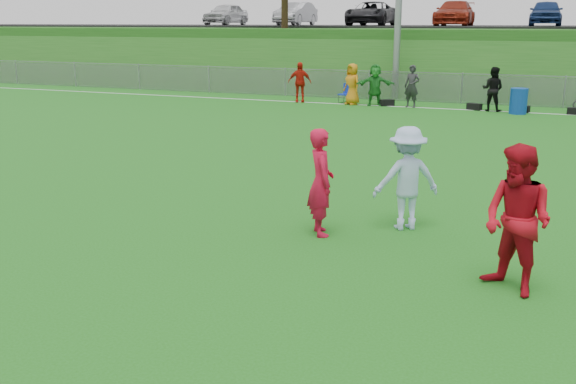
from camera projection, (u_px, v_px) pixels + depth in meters
The scene contains 13 objects.
ground at pixel (293, 266), 9.16m from camera, with size 120.00×120.00×0.00m, color #1E6214.
sideline_far at pixel (455, 109), 25.36m from camera, with size 60.00×0.10×0.01m, color white.
fence at pixel (462, 88), 27.00m from camera, with size 58.00×0.06×1.30m.
berm at pixel (485, 55), 36.68m from camera, with size 120.00×18.00×3.00m, color #205A19.
parking_lot at pixel (490, 27), 38.08m from camera, with size 120.00×12.00×0.10m, color black.
car_row at pixel (469, 13), 37.39m from camera, with size 32.04×5.18×1.44m.
spectator_row at pixel (385, 85), 26.14m from camera, with size 8.93×0.99×1.69m.
gear_bags at pixel (487, 107), 24.99m from camera, with size 7.71×0.55×0.26m.
player_red_left at pixel (321, 182), 10.34m from camera, with size 0.64×0.42×1.75m, color red.
player_red_center at pixel (517, 221), 8.06m from camera, with size 0.94×0.73×1.93m, color #B50C1B.
player_blue at pixel (407, 178), 10.63m from camera, with size 1.12×0.64×1.74m, color #A9C2EA.
recycling_bin at pixel (518, 101), 24.05m from camera, with size 0.64×0.64×0.96m, color #0D3A97.
camp_chair at pixel (345, 97), 27.32m from camera, with size 0.57×0.58×0.82m.
Camera 1 is at (3.04, -8.02, 3.40)m, focal length 40.00 mm.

